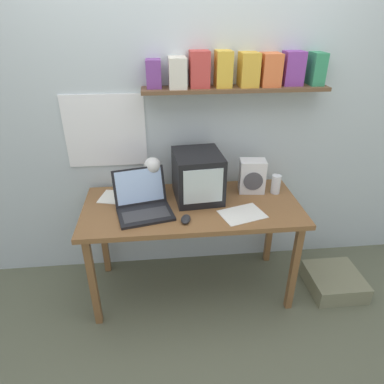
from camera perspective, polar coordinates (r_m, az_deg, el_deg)
The scene contains 12 objects.
ground_plane at distance 2.79m, azimuth 0.00°, elevation -15.49°, with size 12.00×12.00×0.00m, color #60644C.
back_wall at distance 2.49m, azimuth -0.72°, elevation 13.76°, with size 5.60×0.24×2.60m.
corner_desk at distance 2.38m, azimuth 0.00°, elevation -3.63°, with size 1.48×0.67×0.75m.
crt_monitor at distance 2.36m, azimuth 0.96°, elevation 2.69°, with size 0.34×0.39×0.33m.
laptop at distance 2.27m, azimuth -8.20°, elevation -1.62°, with size 0.41×0.40×0.25m.
desk_lamp at distance 2.38m, azimuth -6.50°, elevation 3.76°, with size 0.13×0.19×0.30m.
juice_glass at distance 2.54m, azimuth 13.78°, elevation 1.14°, with size 0.07×0.07×0.14m.
space_heater at distance 2.50m, azimuth 9.99°, elevation 2.63°, with size 0.19×0.14×0.24m.
computer_mouse at distance 2.16m, azimuth -1.05°, elevation -4.53°, with size 0.08×0.12×0.03m.
loose_paper_near_monitor at distance 2.26m, azimuth 8.38°, elevation -3.67°, with size 0.32×0.27×0.00m.
open_notebook at distance 2.50m, azimuth -12.93°, elevation -0.81°, with size 0.22×0.23×0.00m.
floor_cushion at distance 2.95m, azimuth 22.58°, elevation -13.58°, with size 0.39×0.39×0.14m.
Camera 1 is at (-0.20, -2.01, 1.93)m, focal length 32.00 mm.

